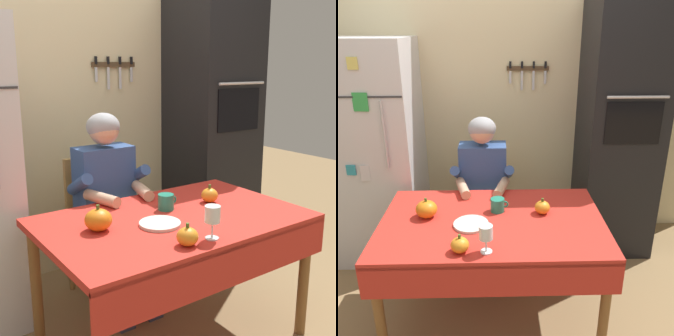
# 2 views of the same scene
# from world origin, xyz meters

# --- Properties ---
(back_wall_assembly) EXTENTS (3.70, 0.13, 2.60)m
(back_wall_assembly) POSITION_xyz_m (0.05, 1.35, 1.30)
(back_wall_assembly) COLOR beige
(back_wall_assembly) RESTS_ON ground
(wall_oven) EXTENTS (0.60, 0.64, 2.10)m
(wall_oven) POSITION_xyz_m (1.05, 1.00, 1.05)
(wall_oven) COLOR black
(wall_oven) RESTS_ON ground
(dining_table) EXTENTS (1.40, 0.90, 0.74)m
(dining_table) POSITION_xyz_m (0.00, 0.08, 0.66)
(dining_table) COLOR brown
(dining_table) RESTS_ON ground
(chair_behind_person) EXTENTS (0.40, 0.40, 0.93)m
(chair_behind_person) POSITION_xyz_m (-0.08, 0.87, 0.51)
(chair_behind_person) COLOR tan
(chair_behind_person) RESTS_ON ground
(seated_person) EXTENTS (0.47, 0.55, 1.25)m
(seated_person) POSITION_xyz_m (-0.08, 0.68, 0.74)
(seated_person) COLOR #38384C
(seated_person) RESTS_ON ground
(coffee_mug) EXTENTS (0.12, 0.09, 0.09)m
(coffee_mug) POSITION_xyz_m (0.03, 0.21, 0.78)
(coffee_mug) COLOR #237F66
(coffee_mug) RESTS_ON dining_table
(wine_glass) EXTENTS (0.07, 0.07, 0.16)m
(wine_glass) POSITION_xyz_m (-0.03, -0.25, 0.85)
(wine_glass) COLOR white
(wine_glass) RESTS_ON dining_table
(pumpkin_large) EXTENTS (0.10, 0.10, 0.11)m
(pumpkin_large) POSITION_xyz_m (0.32, 0.18, 0.78)
(pumpkin_large) COLOR orange
(pumpkin_large) RESTS_ON dining_table
(pumpkin_medium) EXTENTS (0.14, 0.14, 0.13)m
(pumpkin_medium) POSITION_xyz_m (-0.42, 0.15, 0.80)
(pumpkin_medium) COLOR orange
(pumpkin_medium) RESTS_ON dining_table
(pumpkin_small) EXTENTS (0.10, 0.10, 0.11)m
(pumpkin_small) POSITION_xyz_m (-0.17, -0.25, 0.78)
(pumpkin_small) COLOR orange
(pumpkin_small) RESTS_ON dining_table
(serving_tray) EXTENTS (0.21, 0.21, 0.02)m
(serving_tray) POSITION_xyz_m (-0.13, 0.03, 0.75)
(serving_tray) COLOR silver
(serving_tray) RESTS_ON dining_table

